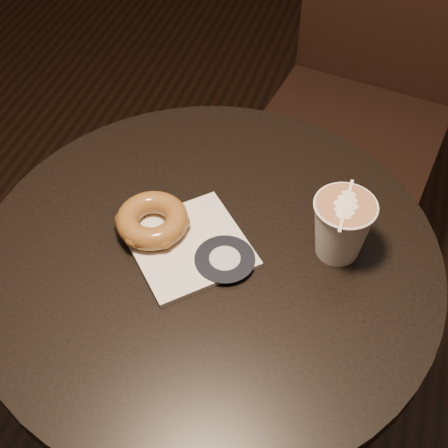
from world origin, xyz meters
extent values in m
plane|color=black|center=(0.00, 0.00, 0.00)|extent=(4.50, 4.50, 0.00)
cylinder|color=black|center=(0.00, 0.00, 0.73)|extent=(0.70, 0.70, 0.03)
cylinder|color=black|center=(0.00, 0.00, 0.37)|extent=(0.07, 0.07, 0.70)
cylinder|color=black|center=(0.00, 0.00, 0.01)|extent=(0.44, 0.44, 0.02)
cube|color=black|center=(0.14, 0.67, 0.48)|extent=(0.48, 0.48, 0.04)
cylinder|color=black|center=(-0.07, 0.52, 0.24)|extent=(0.04, 0.04, 0.48)
cylinder|color=black|center=(0.29, 0.47, 0.24)|extent=(0.04, 0.04, 0.48)
cylinder|color=black|center=(-0.01, 0.88, 0.24)|extent=(0.04, 0.04, 0.48)
cylinder|color=black|center=(0.35, 0.82, 0.24)|extent=(0.04, 0.04, 0.48)
cube|color=silver|center=(-0.03, 0.00, 0.75)|extent=(0.23, 0.23, 0.01)
torus|color=brown|center=(-0.09, 0.01, 0.78)|extent=(0.11, 0.11, 0.04)
camera|label=1|loc=(0.20, -0.55, 1.48)|focal=50.00mm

